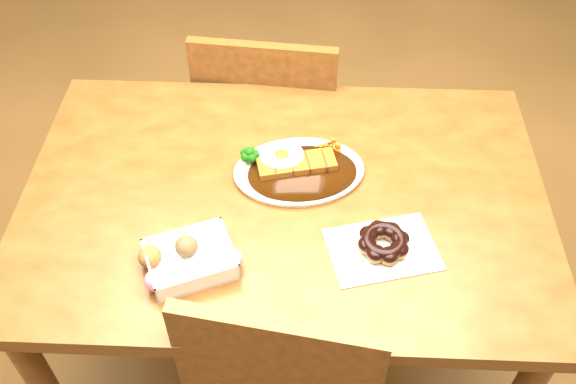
{
  "coord_description": "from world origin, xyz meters",
  "views": [
    {
      "loc": [
        0.05,
        -0.99,
        1.83
      ],
      "look_at": [
        0.01,
        -0.05,
        0.81
      ],
      "focal_mm": 40.0,
      "sensor_mm": 36.0,
      "label": 1
    }
  ],
  "objects_px": {
    "table": "(284,222)",
    "pon_de_ring": "(383,243)",
    "katsu_curry_plate": "(297,168)",
    "chair_far": "(272,127)",
    "donut_box": "(188,260)"
  },
  "relations": [
    {
      "from": "pon_de_ring",
      "to": "donut_box",
      "type": "bearing_deg",
      "value": -171.19
    },
    {
      "from": "katsu_curry_plate",
      "to": "pon_de_ring",
      "type": "distance_m",
      "value": 0.29
    },
    {
      "from": "chair_far",
      "to": "katsu_curry_plate",
      "type": "xyz_separation_m",
      "value": [
        0.09,
        -0.47,
        0.29
      ]
    },
    {
      "from": "chair_far",
      "to": "pon_de_ring",
      "type": "distance_m",
      "value": 0.8
    },
    {
      "from": "chair_far",
      "to": "pon_de_ring",
      "type": "height_order",
      "value": "chair_far"
    },
    {
      "from": "chair_far",
      "to": "katsu_curry_plate",
      "type": "relative_size",
      "value": 2.63
    },
    {
      "from": "donut_box",
      "to": "pon_de_ring",
      "type": "xyz_separation_m",
      "value": [
        0.4,
        0.06,
        -0.0
      ]
    },
    {
      "from": "table",
      "to": "pon_de_ring",
      "type": "relative_size",
      "value": 4.65
    },
    {
      "from": "chair_far",
      "to": "donut_box",
      "type": "xyz_separation_m",
      "value": [
        -0.12,
        -0.75,
        0.3
      ]
    },
    {
      "from": "katsu_curry_plate",
      "to": "donut_box",
      "type": "relative_size",
      "value": 1.54
    },
    {
      "from": "pon_de_ring",
      "to": "chair_far",
      "type": "bearing_deg",
      "value": 112.22
    },
    {
      "from": "chair_far",
      "to": "donut_box",
      "type": "height_order",
      "value": "chair_far"
    },
    {
      "from": "table",
      "to": "donut_box",
      "type": "xyz_separation_m",
      "value": [
        -0.19,
        -0.21,
        0.12
      ]
    },
    {
      "from": "chair_far",
      "to": "donut_box",
      "type": "relative_size",
      "value": 4.06
    },
    {
      "from": "table",
      "to": "donut_box",
      "type": "relative_size",
      "value": 5.6
    }
  ]
}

